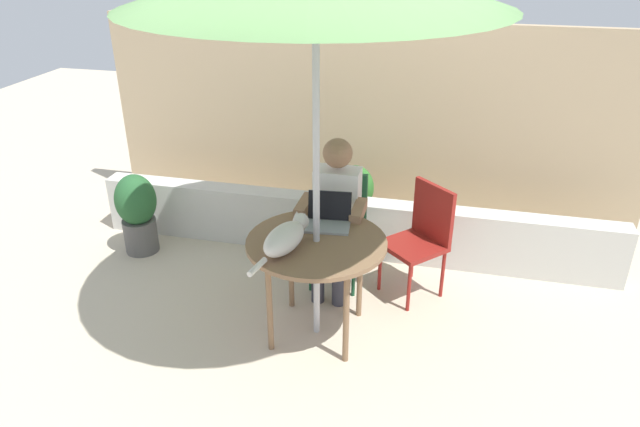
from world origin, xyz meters
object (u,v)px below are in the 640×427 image
patio_table (317,250)px  person_seated (335,209)px  laptop (329,215)px  chair_occupied (339,220)px  cat (286,237)px  chair_empty (422,232)px  potted_plant_near_fence (354,200)px  potted_plant_by_chair (137,211)px

patio_table → person_seated: size_ratio=0.77×
person_seated → laptop: 0.36m
chair_occupied → cat: (-0.16, -0.90, 0.31)m
cat → laptop: bearing=65.1°
chair_empty → person_seated: bearing=-170.7°
patio_table → chair_empty: bearing=47.0°
patio_table → potted_plant_near_fence: bearing=90.2°
patio_table → chair_occupied: size_ratio=1.06×
chair_empty → person_seated: person_seated is taller
cat → potted_plant_by_chair: (-1.61, 0.91, -0.43)m
chair_occupied → person_seated: size_ratio=0.72×
chair_empty → person_seated: 0.68m
person_seated → cat: size_ratio=1.92×
chair_empty → cat: 1.22m
potted_plant_by_chair → person_seated: bearing=-5.3°
laptop → potted_plant_by_chair: bearing=164.4°
chair_empty → potted_plant_near_fence: size_ratio=1.26×
cat → potted_plant_by_chair: cat is taller
patio_table → potted_plant_by_chair: patio_table is taller
potted_plant_near_fence → potted_plant_by_chair: (-1.77, -0.68, 0.01)m
potted_plant_by_chair → chair_empty: bearing=-1.4°
chair_occupied → potted_plant_near_fence: (-0.00, 0.69, -0.14)m
chair_occupied → chair_empty: (0.65, -0.05, 0.00)m
patio_table → laptop: bearing=84.3°
person_seated → potted_plant_near_fence: size_ratio=1.74×
laptop → cat: bearing=-114.9°
chair_occupied → person_seated: bearing=-90.0°
chair_empty → laptop: laptop is taller
chair_empty → potted_plant_near_fence: 1.00m
patio_table → cat: 0.27m
potted_plant_near_fence → person_seated: bearing=-89.7°
chair_empty → potted_plant_by_chair: size_ratio=1.22×
patio_table → person_seated: 0.59m
laptop → cat: 0.45m
patio_table → laptop: 0.29m
patio_table → laptop: laptop is taller
person_seated → cat: 0.77m
chair_occupied → laptop: size_ratio=2.71×
person_seated → laptop: size_ratio=3.76×
laptop → chair_occupied: bearing=93.0°
person_seated → laptop: (0.03, -0.34, 0.12)m
cat → person_seated: bearing=77.7°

